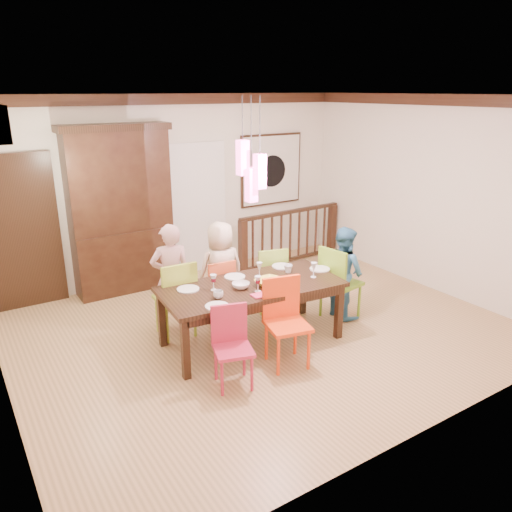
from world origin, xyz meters
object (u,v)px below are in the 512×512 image
china_hutch (121,210)px  balustrade (290,235)px  dining_table (252,291)px  chair_far_left (174,292)px  person_far_left (171,277)px  person_far_mid (221,270)px  chair_end_right (341,277)px  person_end_right (343,272)px

china_hutch → balustrade: 3.00m
dining_table → chair_far_left: bearing=140.5°
chair_far_left → balustrade: chair_far_left is taller
person_far_left → person_far_mid: (0.70, -0.03, -0.04)m
chair_far_left → person_far_mid: 0.77m
chair_end_right → balustrade: bearing=-28.2°
balustrade → person_far_mid: 2.50m
dining_table → person_far_mid: bearing=91.7°
balustrade → dining_table: bearing=-137.6°
dining_table → china_hutch: size_ratio=0.90×
chair_end_right → person_far_left: person_far_left is taller
chair_end_right → chair_far_left: bearing=62.0°
dining_table → chair_far_left: size_ratio=2.25×
balustrade → person_far_left: (-2.82, -1.28, 0.20)m
dining_table → china_hutch: 2.67m
chair_end_right → person_far_mid: bearing=47.8°
chair_end_right → china_hutch: size_ratio=0.40×
china_hutch → person_far_left: china_hutch is taller
chair_end_right → person_far_mid: person_far_mid is taller
china_hutch → person_end_right: (2.18, -2.51, -0.63)m
dining_table → person_far_left: 1.09m
chair_far_left → china_hutch: china_hutch is taller
person_far_mid → dining_table: bearing=91.8°
chair_far_left → person_far_left: 0.23m
chair_far_left → person_far_left: size_ratio=0.71×
person_end_right → china_hutch: bearing=40.8°
person_far_left → person_far_mid: person_far_left is taller
balustrade → chair_end_right: bearing=-111.7°
chair_end_right → person_far_left: bearing=57.0°
balustrade → person_end_right: (-0.71, -2.16, 0.13)m
dining_table → person_far_mid: person_far_mid is taller
balustrade → person_far_mid: size_ratio=1.61×
dining_table → chair_end_right: 1.40m
chair_far_left → person_end_right: (2.16, -0.70, 0.06)m
chair_far_left → balustrade: bearing=-150.5°
dining_table → balustrade: bearing=49.8°
chair_end_right → person_far_mid: size_ratio=0.76×
person_far_mid → person_end_right: bearing=153.8°
chair_far_left → chair_end_right: chair_end_right is taller
chair_far_left → china_hutch: size_ratio=0.40×
dining_table → balustrade: size_ratio=1.05×
dining_table → china_hutch: china_hutch is taller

